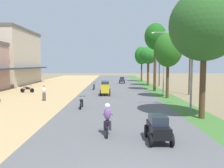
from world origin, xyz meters
TOP-DOWN VIEW (x-y plane):
  - shophouse_far at (-19.98, 36.80)m, footprint 9.73×14.08m
  - parked_motorbike_third at (-11.43, 23.77)m, footprint 1.80×0.54m
  - pedestrian_on_shoulder at (-7.25, 17.02)m, footprint 0.39×0.30m
  - median_tree_nearest at (5.66, 9.53)m, footprint 4.62×4.62m
  - median_tree_second at (5.59, 18.93)m, footprint 2.99×2.99m
  - median_tree_third at (5.43, 25.38)m, footprint 2.94×2.94m
  - median_tree_fourth at (5.78, 33.42)m, footprint 3.12×3.12m
  - median_tree_fifth at (5.87, 42.77)m, footprint 2.97×2.97m
  - streetlamp_near at (5.80, 12.11)m, footprint 3.16×0.20m
  - streetlamp_mid at (5.80, 21.74)m, footprint 3.16×0.20m
  - utility_pole_near at (9.08, 22.19)m, footprint 1.80×0.20m
  - utility_pole_far at (7.64, 33.12)m, footprint 1.80×0.20m
  - car_hatchback_black at (1.76, 4.86)m, footprint 1.04×2.00m
  - car_van_yellow at (-1.21, 21.17)m, footprint 1.19×2.41m
  - car_hatchback_charcoal at (1.53, 38.45)m, footprint 1.04×2.00m
  - motorbike_ahead_second at (-0.65, 5.88)m, footprint 0.54×1.80m
  - motorbike_ahead_third at (-2.95, 13.08)m, footprint 0.54×1.80m
  - motorbike_ahead_fourth at (-3.04, 27.28)m, footprint 0.54×1.80m
  - motorbike_ahead_fifth at (-1.67, 32.68)m, footprint 0.54×1.80m

SIDE VIEW (x-z plane):
  - parked_motorbike_third at x=-11.43m, z-range 0.08..1.02m
  - motorbike_ahead_third at x=-2.95m, z-range 0.10..1.04m
  - motorbike_ahead_fourth at x=-3.04m, z-range 0.10..1.04m
  - motorbike_ahead_fifth at x=-1.67m, z-range 0.10..1.04m
  - car_hatchback_black at x=1.76m, z-range 0.13..1.36m
  - car_hatchback_charcoal at x=1.53m, z-range 0.13..1.36m
  - motorbike_ahead_second at x=-0.65m, z-range 0.03..1.69m
  - pedestrian_on_shoulder at x=-7.25m, z-range 0.15..1.77m
  - car_van_yellow at x=-1.21m, z-range 0.19..1.86m
  - streetlamp_mid at x=5.80m, z-range 0.65..8.24m
  - utility_pole_near at x=9.08m, z-range 0.19..9.18m
  - streetlamp_near at x=5.80m, z-range 0.66..8.82m
  - utility_pole_far at x=7.64m, z-range 0.19..9.73m
  - shophouse_far at x=-19.98m, z-range 0.00..10.10m
  - median_tree_fourth at x=5.78m, z-range 1.87..8.55m
  - median_tree_second at x=5.59m, z-range 1.70..8.77m
  - median_tree_fifth at x=5.87m, z-range 1.86..9.29m
  - median_tree_nearest at x=5.66m, z-range 1.96..10.53m
  - median_tree_third at x=5.43m, z-range 2.75..11.94m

